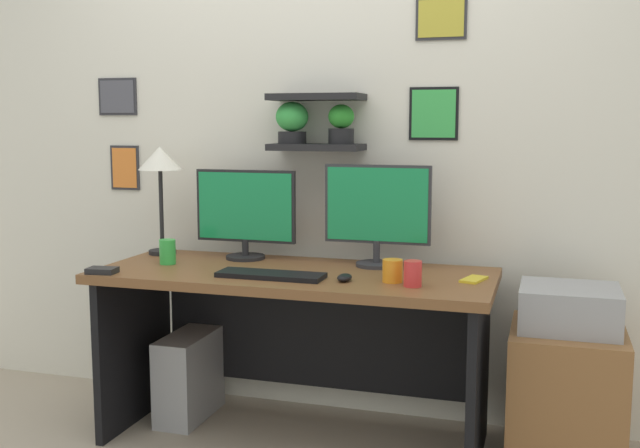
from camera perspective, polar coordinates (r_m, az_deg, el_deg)
The scene contains 16 objects.
ground_plane at distance 3.42m, azimuth -1.92°, elevation -15.99°, with size 8.00×8.00×0.00m, color tan.
back_wall_assembly at distance 3.55m, azimuth 0.27°, elevation 7.32°, with size 4.40×0.24×2.70m.
desk at distance 3.29m, azimuth -1.65°, elevation -6.95°, with size 1.68×0.68×0.75m.
monitor_left at distance 3.47m, azimuth -5.66°, elevation 0.91°, with size 0.48×0.18×0.41m.
monitor_right at distance 3.28m, azimuth 4.36°, elevation 0.96°, with size 0.47×0.18×0.44m.
keyboard at distance 3.07m, azimuth -3.75°, elevation -3.87°, with size 0.44×0.14×0.02m, color black.
computer_mouse at distance 2.99m, azimuth 1.87°, elevation -4.07°, with size 0.06×0.09×0.03m, color black.
desk_lamp at distance 3.64m, azimuth -12.01°, elevation 4.31°, with size 0.21×0.21×0.51m.
cell_phone at distance 3.07m, azimuth 11.57°, elevation -4.13°, with size 0.07×0.14×0.01m, color yellow.
coffee_mug at distance 2.99m, azimuth 5.51°, elevation -3.54°, with size 0.08×0.08×0.09m, color orange.
pen_cup at distance 2.91m, azimuth 7.04°, elevation -3.75°, with size 0.07×0.07×0.10m, color red.
scissors_tray at distance 3.28m, azimuth -16.17°, elevation -3.40°, with size 0.12×0.08×0.02m, color black.
water_cup at distance 3.41m, azimuth -11.47°, elevation -2.08°, with size 0.07×0.07×0.11m, color green.
drawer_cabinet at distance 3.25m, azimuth 18.07°, elevation -12.37°, with size 0.44×0.50×0.56m, color brown.
printer at distance 3.14m, azimuth 18.35°, elevation -6.06°, with size 0.38×0.34×0.17m, color #9E9EA3.
computer_tower_left at distance 3.64m, azimuth -9.87°, elevation -11.25°, with size 0.18×0.40×0.40m, color #99999E.
Camera 1 is at (1.03, -2.96, 1.38)m, focal length 42.27 mm.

